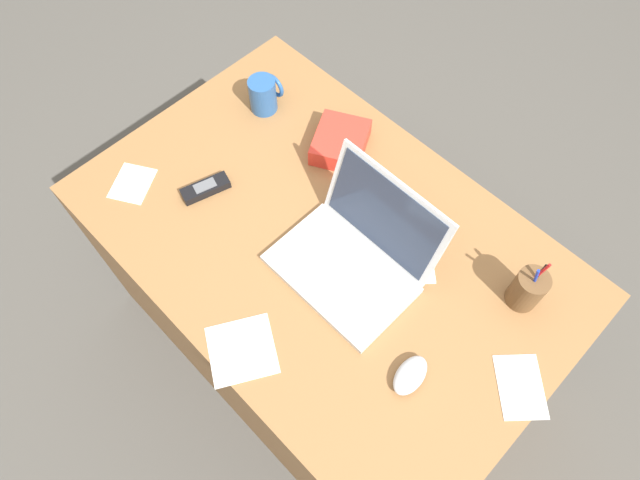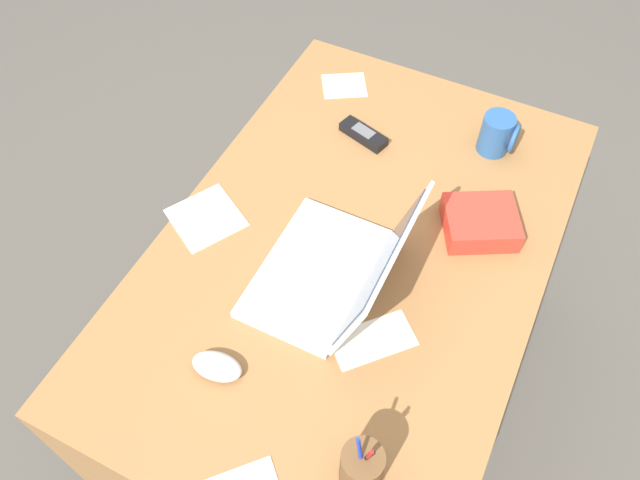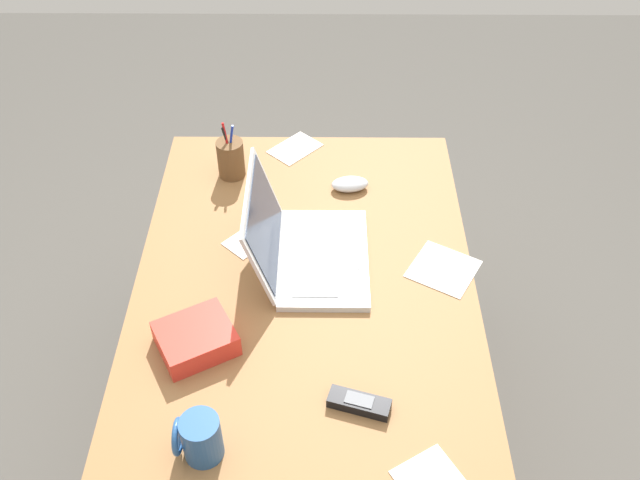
% 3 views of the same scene
% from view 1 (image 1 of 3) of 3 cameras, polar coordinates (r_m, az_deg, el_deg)
% --- Properties ---
extents(ground_plane, '(6.00, 6.00, 0.00)m').
position_cam_1_polar(ground_plane, '(2.11, 0.33, -9.53)').
color(ground_plane, '#4C4944').
extents(desk, '(1.28, 0.84, 0.73)m').
position_cam_1_polar(desk, '(1.77, 0.39, -5.62)').
color(desk, olive).
rests_on(desk, ground).
extents(laptop, '(0.35, 0.29, 0.23)m').
position_cam_1_polar(laptop, '(1.37, 3.58, -1.48)').
color(laptop, silver).
rests_on(laptop, desk).
extents(computer_mouse, '(0.07, 0.11, 0.04)m').
position_cam_1_polar(computer_mouse, '(1.30, 9.17, -13.44)').
color(computer_mouse, silver).
rests_on(computer_mouse, desk).
extents(coffee_mug_white, '(0.08, 0.09, 0.10)m').
position_cam_1_polar(coffee_mug_white, '(1.67, -5.74, 14.56)').
color(coffee_mug_white, '#26518C').
rests_on(coffee_mug_white, desk).
extents(cordless_phone, '(0.08, 0.14, 0.03)m').
position_cam_1_polar(cordless_phone, '(1.54, -11.57, 5.19)').
color(cordless_phone, black).
rests_on(cordless_phone, desk).
extents(pen_holder, '(0.08, 0.08, 0.17)m').
position_cam_1_polar(pen_holder, '(1.40, 20.37, -4.70)').
color(pen_holder, brown).
rests_on(pen_holder, desk).
extents(snack_bag, '(0.20, 0.21, 0.06)m').
position_cam_1_polar(snack_bag, '(1.58, 2.09, 9.92)').
color(snack_bag, red).
rests_on(snack_bag, desk).
extents(paper_note_near_laptop, '(0.18, 0.18, 0.00)m').
position_cam_1_polar(paper_note_near_laptop, '(1.44, 9.63, -1.37)').
color(paper_note_near_laptop, white).
rests_on(paper_note_near_laptop, desk).
extents(paper_note_left, '(0.18, 0.17, 0.00)m').
position_cam_1_polar(paper_note_left, '(1.37, 19.73, -13.88)').
color(paper_note_left, white).
rests_on(paper_note_left, desk).
extents(paper_note_right, '(0.15, 0.15, 0.00)m').
position_cam_1_polar(paper_note_right, '(1.61, -18.57, 5.48)').
color(paper_note_right, white).
rests_on(paper_note_right, desk).
extents(paper_note_front, '(0.20, 0.21, 0.00)m').
position_cam_1_polar(paper_note_front, '(1.33, -7.96, -11.03)').
color(paper_note_front, white).
rests_on(paper_note_front, desk).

